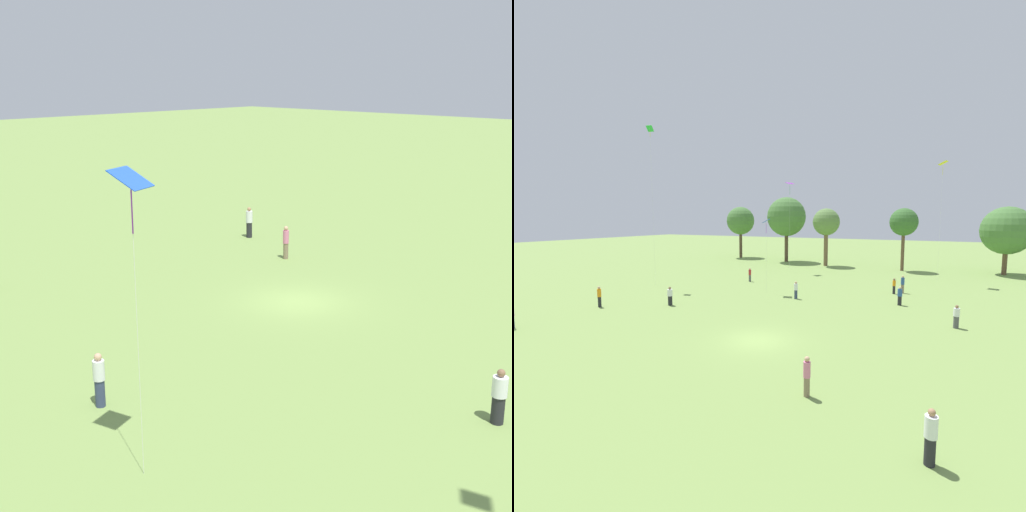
{
  "view_description": "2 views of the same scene",
  "coord_description": "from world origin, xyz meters",
  "views": [
    {
      "loc": [
        -19.85,
        23.33,
        10.23
      ],
      "look_at": [
        -5.1,
        8.02,
        4.6
      ],
      "focal_mm": 50.0,
      "sensor_mm": 36.0,
      "label": 1
    },
    {
      "loc": [
        10.47,
        -18.98,
        7.88
      ],
      "look_at": [
        -3.29,
        8.39,
        4.61
      ],
      "focal_mm": 24.0,
      "sensor_mm": 36.0,
      "label": 2
    }
  ],
  "objects": [
    {
      "name": "ground_plane",
      "position": [
        0.0,
        0.0,
        0.0
      ],
      "size": [
        240.0,
        240.0,
        0.0
      ],
      "primitive_type": "plane",
      "color": "#7A994C"
    },
    {
      "name": "tree_0",
      "position": [
        -26.89,
        41.76,
        7.58
      ],
      "size": [
        5.71,
        5.71,
        10.49
      ],
      "color": "brown",
      "rests_on": "ground_plane"
    },
    {
      "name": "tree_1",
      "position": [
        -15.49,
        39.49,
        8.36
      ],
      "size": [
        7.22,
        7.22,
        12.0
      ],
      "color": "brown",
      "rests_on": "ground_plane"
    },
    {
      "name": "tree_2",
      "position": [
        -7.08,
        37.11,
        7.35
      ],
      "size": [
        4.55,
        4.55,
        9.76
      ],
      "color": "brown",
      "rests_on": "ground_plane"
    },
    {
      "name": "tree_3",
      "position": [
        5.21,
        36.91,
        7.42
      ],
      "size": [
        4.21,
        4.21,
        9.62
      ],
      "color": "brown",
      "rests_on": "ground_plane"
    },
    {
      "name": "tree_4",
      "position": [
        18.68,
        39.35,
        6.31
      ],
      "size": [
        6.79,
        6.79,
        9.73
      ],
      "color": "brown",
      "rests_on": "ground_plane"
    },
    {
      "name": "person_0",
      "position": [
        11.7,
        8.75,
        0.84
      ],
      "size": [
        0.48,
        0.48,
        1.71
      ],
      "rotation": [
        0.0,
        0.0,
        3.01
      ],
      "color": "#4C4C51",
      "rests_on": "ground_plane"
    },
    {
      "name": "person_1",
      "position": [
        -11.67,
        4.52,
        0.84
      ],
      "size": [
        0.6,
        0.6,
        1.72
      ],
      "rotation": [
        0.0,
        0.0,
        2.73
      ],
      "color": "#232328",
      "rests_on": "ground_plane"
    },
    {
      "name": "person_2",
      "position": [
        -16.92,
        1.16,
        0.96
      ],
      "size": [
        0.39,
        0.39,
        1.89
      ],
      "rotation": [
        0.0,
        0.0,
        2.95
      ],
      "color": "#232328",
      "rests_on": "ground_plane"
    },
    {
      "name": "person_3",
      "position": [
        10.46,
        -7.51,
        0.95
      ],
      "size": [
        0.57,
        0.57,
        1.91
      ],
      "rotation": [
        0.0,
        0.0,
        5.72
      ],
      "color": "#232328",
      "rests_on": "ground_plane"
    },
    {
      "name": "person_4",
      "position": [
        7.28,
        14.0,
        0.87
      ],
      "size": [
        0.43,
        0.43,
        1.76
      ],
      "rotation": [
        0.0,
        0.0,
        4.76
      ],
      "color": "#232328",
      "rests_on": "ground_plane"
    },
    {
      "name": "person_5",
      "position": [
        -2.26,
        12.08,
        0.89
      ],
      "size": [
        0.46,
        0.46,
        1.77
      ],
      "rotation": [
        0.0,
        0.0,
        0.3
      ],
      "color": "#333D5B",
      "rests_on": "ground_plane"
    },
    {
      "name": "person_6",
      "position": [
        6.2,
        18.88,
        0.85
      ],
      "size": [
        0.41,
        0.41,
        1.68
      ],
      "rotation": [
        0.0,
        0.0,
        5.03
      ],
      "color": "#232328",
      "rests_on": "ground_plane"
    },
    {
      "name": "person_7",
      "position": [
        -11.17,
        18.34,
        0.89
      ],
      "size": [
        0.47,
        0.47,
        1.76
      ],
      "rotation": [
        0.0,
        0.0,
        5.5
      ],
      "color": "#4C4C51",
      "rests_on": "ground_plane"
    },
    {
      "name": "person_9",
      "position": [
        5.4,
        -5.24,
        0.94
      ],
      "size": [
        0.46,
        0.46,
        1.85
      ],
      "rotation": [
        0.0,
        0.0,
        4.01
      ],
      "color": "#847056",
      "rests_on": "ground_plane"
    },
    {
      "name": "person_10",
      "position": [
        6.96,
        19.69,
        0.96
      ],
      "size": [
        0.45,
        0.45,
        1.91
      ],
      "rotation": [
        0.0,
        0.0,
        3.39
      ],
      "color": "#847056",
      "rests_on": "ground_plane"
    },
    {
      "name": "kite_0",
      "position": [
        10.21,
        28.61,
        14.17
      ],
      "size": [
        1.17,
        1.23,
        14.97
      ],
      "rotation": [
        0.0,
        0.0,
        3.67
      ],
      "color": "yellow",
      "rests_on": "ground_plane"
    },
    {
      "name": "kite_1",
      "position": [
        -6.31,
        13.5,
        7.48
      ],
      "size": [
        1.03,
        1.09,
        7.97
      ],
      "rotation": [
        0.0,
        0.0,
        4.29
      ],
      "color": "blue",
      "rests_on": "ground_plane"
    },
    {
      "name": "kite_2",
      "position": [
        -20.32,
        11.29,
        16.95
      ],
      "size": [
        0.86,
        0.66,
        18.66
      ],
      "rotation": [
        0.0,
        0.0,
        2.58
      ],
      "color": "green",
      "rests_on": "ground_plane"
    },
    {
      "name": "kite_3",
      "position": [
        -10.11,
        28.55,
        12.82
      ],
      "size": [
        1.51,
        1.52,
        13.42
      ],
      "rotation": [
        0.0,
        0.0,
        0.2
      ],
      "color": "purple",
      "rests_on": "ground_plane"
    }
  ]
}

